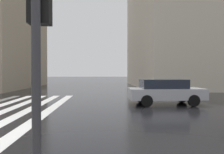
% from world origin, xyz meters
% --- Properties ---
extents(zebra_crossing, '(13.00, 4.50, 0.01)m').
position_xyz_m(zebra_crossing, '(4.00, 0.64, 0.00)').
color(zebra_crossing, silver).
rests_on(zebra_crossing, ground_plane).
extents(haussmann_block_corner, '(18.91, 23.47, 23.56)m').
position_xyz_m(haussmann_block_corner, '(21.96, -20.21, 11.54)').
color(haussmann_block_corner, beige).
rests_on(haussmann_block_corner, ground_plane).
extents(traffic_signal_post, '(0.44, 0.30, 3.12)m').
position_xyz_m(traffic_signal_post, '(-3.31, -2.96, 2.40)').
color(traffic_signal_post, '#333338').
rests_on(traffic_signal_post, sidewalk_pavement).
extents(car_silver, '(1.85, 4.10, 1.41)m').
position_xyz_m(car_silver, '(5.50, -7.39, 0.76)').
color(car_silver, '#B7B7BC').
rests_on(car_silver, ground_plane).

